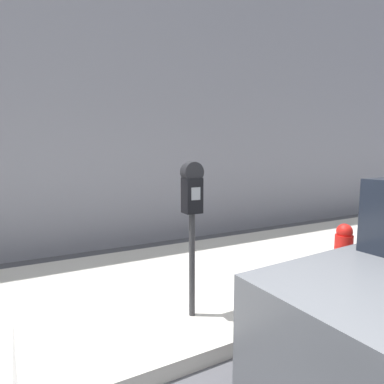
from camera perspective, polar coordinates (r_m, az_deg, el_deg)
name	(u,v)px	position (r m, az deg, el deg)	size (l,w,h in m)	color
sidewalk	(145,291)	(3.82, -9.00, -18.11)	(24.00, 2.80, 0.14)	#BCB7AD
building_facade	(100,57)	(5.89, -17.17, 23.29)	(24.00, 0.30, 6.75)	gray
parking_meter	(192,205)	(2.78, 0.00, -2.44)	(0.19, 0.15, 1.48)	#2D2D30
fire_hydrant	(343,253)	(4.18, 26.85, -10.25)	(0.21, 0.21, 0.72)	red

